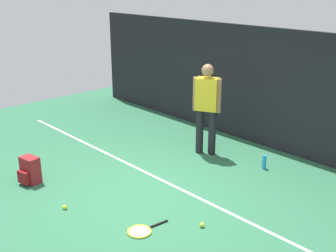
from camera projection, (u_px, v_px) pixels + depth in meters
ground_plane at (149, 193)px, 6.65m from camera, size 12.00×12.00×0.00m
back_fence at (268, 89)px, 8.21m from camera, size 10.00×0.10×2.29m
court_line at (170, 184)px, 6.93m from camera, size 9.00×0.05×0.00m
tennis_player at (207, 104)px, 7.85m from camera, size 0.48×0.38×1.70m
tennis_racket at (141, 231)px, 5.64m from camera, size 0.36×0.63×0.03m
backpack at (30, 171)px, 6.92m from camera, size 0.33×0.32×0.44m
tennis_ball_near_player at (202, 225)px, 5.73m from camera, size 0.07×0.07×0.07m
tennis_ball_by_fence at (65, 207)px, 6.17m from camera, size 0.07×0.07×0.07m
water_bottle at (264, 162)px, 7.47m from camera, size 0.07×0.07×0.24m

